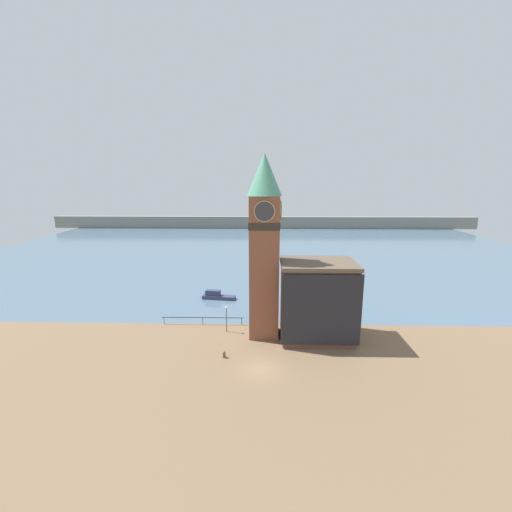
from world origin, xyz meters
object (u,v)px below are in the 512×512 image
at_px(clock_tower, 264,243).
at_px(mooring_bollard_near, 224,354).
at_px(boat_near, 217,296).
at_px(lamp_post, 226,314).
at_px(pier_building, 317,300).

height_order(clock_tower, mooring_bollard_near, clock_tower).
height_order(boat_near, mooring_bollard_near, boat_near).
bearing_deg(lamp_post, clock_tower, -7.85).
xyz_separation_m(clock_tower, lamp_post, (-5.14, 0.71, -10.03)).
distance_m(mooring_bollard_near, lamp_post, 7.45).
xyz_separation_m(mooring_bollard_near, lamp_post, (-0.45, 7.11, 2.16)).
relative_size(mooring_bollard_near, lamp_post, 0.22).
bearing_deg(pier_building, clock_tower, 175.02).
xyz_separation_m(clock_tower, pier_building, (6.96, -0.61, -7.44)).
bearing_deg(clock_tower, pier_building, -4.98).
height_order(pier_building, mooring_bollard_near, pier_building).
distance_m(boat_near, mooring_bollard_near, 20.61).
distance_m(clock_tower, mooring_bollard_near, 14.55).
height_order(clock_tower, boat_near, clock_tower).
bearing_deg(boat_near, clock_tower, -51.72).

